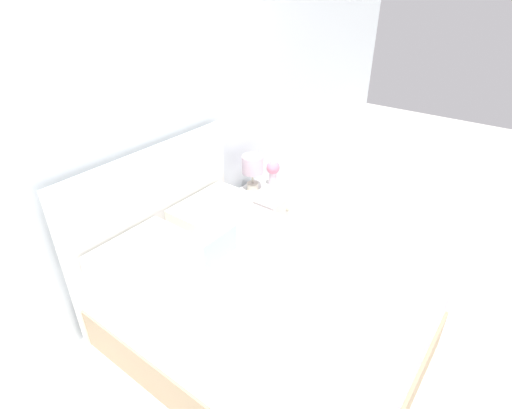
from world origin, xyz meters
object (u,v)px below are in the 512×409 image
object	(u,v)px
bed	(253,305)
table_lamp	(253,167)
nightstand	(265,215)
flower_vase	(273,170)

from	to	relation	value
bed	table_lamp	distance (m)	1.37
nightstand	bed	bearing A→B (deg)	-148.05
nightstand	flower_vase	distance (m)	0.43
bed	flower_vase	size ratio (longest dim) A/B	8.30
nightstand	table_lamp	xyz separation A→B (m)	(-0.03, 0.12, 0.48)
bed	nightstand	xyz separation A→B (m)	(1.07, 0.67, -0.07)
nightstand	table_lamp	world-z (taller)	table_lamp
bed	table_lamp	world-z (taller)	bed
nightstand	flower_vase	size ratio (longest dim) A/B	2.09
nightstand	table_lamp	bearing A→B (deg)	104.26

